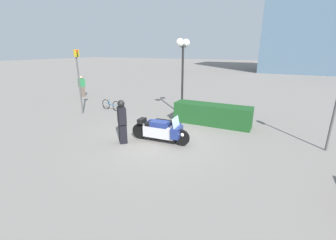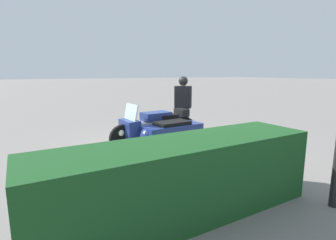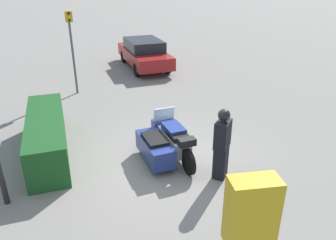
# 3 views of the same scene
# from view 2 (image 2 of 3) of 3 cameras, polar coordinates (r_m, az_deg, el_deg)

# --- Properties ---
(ground_plane) EXTENTS (160.00, 160.00, 0.00)m
(ground_plane) POSITION_cam_2_polar(r_m,az_deg,el_deg) (6.86, 0.36, -5.98)
(ground_plane) COLOR slate
(police_motorcycle) EXTENTS (2.58, 1.20, 1.17)m
(police_motorcycle) POSITION_cam_2_polar(r_m,az_deg,el_deg) (6.65, -1.59, -2.28)
(police_motorcycle) COLOR black
(police_motorcycle) RESTS_ON ground
(officer_rider) EXTENTS (0.56, 0.56, 1.81)m
(officer_rider) POSITION_cam_2_polar(r_m,az_deg,el_deg) (8.13, 3.28, 3.46)
(officer_rider) COLOR black
(officer_rider) RESTS_ON ground
(hedge_bush_curbside) EXTENTS (3.90, 0.97, 1.05)m
(hedge_bush_curbside) POSITION_cam_2_polar(r_m,az_deg,el_deg) (3.58, 3.01, -12.74)
(hedge_bush_curbside) COLOR #19471E
(hedge_bush_curbside) RESTS_ON ground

